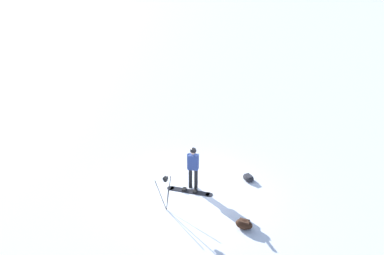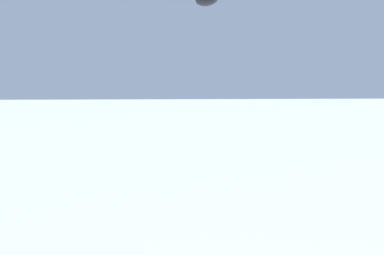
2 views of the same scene
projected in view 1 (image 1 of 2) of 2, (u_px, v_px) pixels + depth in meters
ground_plane at (194, 193)px, 13.70m from camera, size 300.00×300.00×0.00m
snowboarder at (193, 164)px, 13.61m from camera, size 0.62×0.65×1.79m
snowboard at (190, 191)px, 13.80m from camera, size 1.79×0.64×0.10m
gear_bag_large at (244, 224)px, 11.76m from camera, size 0.61×0.41×0.33m
camera_tripod at (166, 187)px, 12.37m from camera, size 0.66×0.64×1.35m
gear_bag_small at (248, 178)px, 14.50m from camera, size 0.67×0.62×0.23m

